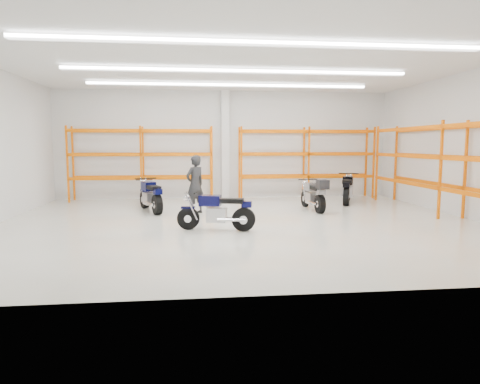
{
  "coord_description": "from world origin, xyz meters",
  "views": [
    {
      "loc": [
        -1.39,
        -12.15,
        2.28
      ],
      "look_at": [
        0.03,
        0.5,
        0.85
      ],
      "focal_mm": 32.0,
      "sensor_mm": 36.0,
      "label": 1
    }
  ],
  "objects": [
    {
      "name": "ground",
      "position": [
        0.0,
        0.0,
        0.0
      ],
      "size": [
        14.0,
        14.0,
        0.0
      ],
      "primitive_type": "plane",
      "color": "beige",
      "rests_on": "ground"
    },
    {
      "name": "room_shell",
      "position": [
        0.0,
        0.03,
        3.28
      ],
      "size": [
        14.02,
        12.02,
        4.51
      ],
      "color": "silver",
      "rests_on": "ground"
    },
    {
      "name": "motorcycle_back_c",
      "position": [
        2.76,
        2.01,
        0.54
      ],
      "size": [
        0.7,
        2.21,
        1.13
      ],
      "color": "black",
      "rests_on": "ground"
    },
    {
      "name": "pallet_racking_back_right",
      "position": [
        3.4,
        5.48,
        1.79
      ],
      "size": [
        5.67,
        0.87,
        3.0
      ],
      "color": "orange",
      "rests_on": "ground"
    },
    {
      "name": "motorcycle_back_b",
      "position": [
        -2.79,
        2.39,
        0.52
      ],
      "size": [
        1.05,
        2.15,
        1.1
      ],
      "color": "black",
      "rests_on": "ground"
    },
    {
      "name": "motorcycle_back_a",
      "position": [
        -3.15,
        4.01,
        0.44
      ],
      "size": [
        0.62,
        1.89,
        0.93
      ],
      "color": "black",
      "rests_on": "ground"
    },
    {
      "name": "pallet_racking_back_left",
      "position": [
        -3.4,
        5.48,
        1.79
      ],
      "size": [
        5.67,
        0.87,
        3.0
      ],
      "color": "orange",
      "rests_on": "ground"
    },
    {
      "name": "motorcycle_back_d",
      "position": [
        4.56,
        3.71,
        0.53
      ],
      "size": [
        1.14,
        2.18,
        1.13
      ],
      "color": "black",
      "rests_on": "ground"
    },
    {
      "name": "motorcycle_main",
      "position": [
        -0.69,
        -1.0,
        0.48
      ],
      "size": [
        2.08,
        0.86,
        1.03
      ],
      "color": "black",
      "rests_on": "ground"
    },
    {
      "name": "structural_column",
      "position": [
        0.0,
        5.82,
        2.25
      ],
      "size": [
        0.32,
        0.32,
        4.5
      ],
      "primitive_type": "cube",
      "color": "white",
      "rests_on": "ground"
    },
    {
      "name": "standing_man",
      "position": [
        -1.3,
        1.92,
        0.96
      ],
      "size": [
        0.83,
        0.8,
        1.92
      ],
      "primitive_type": "imported",
      "rotation": [
        0.0,
        0.0,
        3.82
      ],
      "color": "black",
      "rests_on": "ground"
    },
    {
      "name": "pallet_racking_side",
      "position": [
        6.48,
        0.0,
        1.81
      ],
      "size": [
        0.87,
        9.07,
        3.0
      ],
      "color": "orange",
      "rests_on": "ground"
    }
  ]
}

